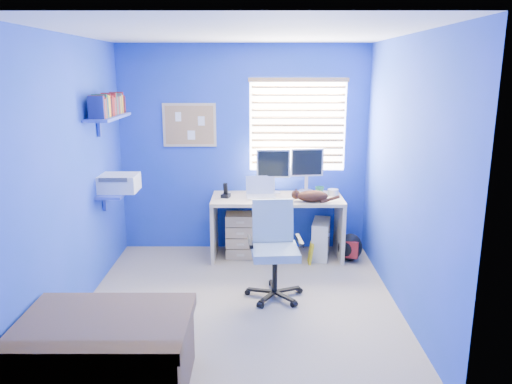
{
  "coord_description": "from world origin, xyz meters",
  "views": [
    {
      "loc": [
        0.16,
        -4.42,
        2.19
      ],
      "look_at": [
        0.15,
        0.65,
        0.95
      ],
      "focal_mm": 35.0,
      "sensor_mm": 36.0,
      "label": 1
    }
  ],
  "objects_px": {
    "tower_pc": "(321,239)",
    "office_chair": "(274,262)",
    "laptop": "(261,188)",
    "cat": "(312,196)",
    "desk": "(277,227)"
  },
  "relations": [
    {
      "from": "cat",
      "to": "office_chair",
      "type": "xyz_separation_m",
      "value": [
        -0.46,
        -0.86,
        -0.45
      ]
    },
    {
      "from": "desk",
      "to": "laptop",
      "type": "xyz_separation_m",
      "value": [
        -0.19,
        -0.0,
        0.48
      ]
    },
    {
      "from": "desk",
      "to": "tower_pc",
      "type": "xyz_separation_m",
      "value": [
        0.53,
        -0.01,
        -0.14
      ]
    },
    {
      "from": "desk",
      "to": "cat",
      "type": "xyz_separation_m",
      "value": [
        0.39,
        -0.2,
        0.43
      ]
    },
    {
      "from": "desk",
      "to": "office_chair",
      "type": "distance_m",
      "value": 1.07
    },
    {
      "from": "desk",
      "to": "cat",
      "type": "bearing_deg",
      "value": -27.24
    },
    {
      "from": "laptop",
      "to": "tower_pc",
      "type": "xyz_separation_m",
      "value": [
        0.72,
        -0.01,
        -0.62
      ]
    },
    {
      "from": "laptop",
      "to": "cat",
      "type": "distance_m",
      "value": 0.62
    },
    {
      "from": "laptop",
      "to": "tower_pc",
      "type": "distance_m",
      "value": 0.95
    },
    {
      "from": "tower_pc",
      "to": "office_chair",
      "type": "distance_m",
      "value": 1.22
    },
    {
      "from": "desk",
      "to": "office_chair",
      "type": "height_order",
      "value": "office_chair"
    },
    {
      "from": "laptop",
      "to": "office_chair",
      "type": "distance_m",
      "value": 1.18
    },
    {
      "from": "office_chair",
      "to": "cat",
      "type": "bearing_deg",
      "value": 62.09
    },
    {
      "from": "desk",
      "to": "tower_pc",
      "type": "distance_m",
      "value": 0.55
    },
    {
      "from": "desk",
      "to": "laptop",
      "type": "height_order",
      "value": "laptop"
    }
  ]
}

